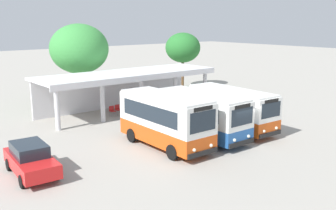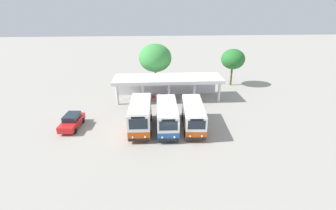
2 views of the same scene
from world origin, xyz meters
name	(u,v)px [view 2 (image 2 of 2)]	position (x,y,z in m)	size (l,w,h in m)	color
ground_plane	(174,140)	(0.00, 0.00, 0.00)	(180.00, 180.00, 0.00)	#A39E93
city_bus_nearest_orange	(140,115)	(-3.65, 2.79, 1.81)	(2.54, 6.89, 3.29)	black
city_bus_second_in_row	(167,115)	(-0.62, 2.70, 1.68)	(2.50, 7.16, 3.02)	black
city_bus_middle_cream	(193,115)	(2.40, 2.75, 1.65)	(2.64, 7.23, 2.95)	black
parked_car_flank	(72,121)	(-11.72, 3.67, 0.83)	(2.09, 4.38, 1.62)	black
terminal_canopy	(168,82)	(0.11, 12.96, 2.56)	(16.04, 4.82, 3.40)	silver
waiting_chair_end_by_column	(153,98)	(-2.12, 11.59, 0.52)	(0.46, 0.46, 0.86)	slate
waiting_chair_second_from_end	(158,97)	(-1.49, 11.72, 0.52)	(0.46, 0.46, 0.86)	slate
waiting_chair_middle_seat	(162,97)	(-0.87, 11.67, 0.52)	(0.46, 0.46, 0.86)	slate
waiting_chair_fourth_seat	(166,97)	(-0.24, 11.73, 0.52)	(0.46, 0.46, 0.86)	slate
waiting_chair_fifth_seat	(170,97)	(0.38, 11.69, 0.52)	(0.46, 0.46, 0.86)	slate
waiting_chair_far_end_seat	(174,97)	(1.01, 11.67, 0.52)	(0.46, 0.46, 0.86)	slate
roadside_tree_behind_canopy	(155,58)	(-1.66, 17.89, 5.16)	(5.41, 5.41, 7.46)	brown
roadside_tree_east_of_canopy	(233,59)	(11.69, 18.45, 4.65)	(4.04, 4.04, 6.38)	brown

